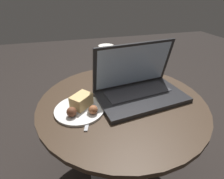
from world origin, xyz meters
TOP-DOWN VIEW (x-y plane):
  - ground_plane at (0.00, 0.00)m, footprint 6.00×6.00m
  - table at (0.00, 0.00)m, footprint 0.70×0.70m
  - laptop at (0.08, 0.01)m, footprint 0.39×0.26m
  - beer_glass at (-0.02, 0.19)m, footprint 0.07×0.07m
  - snack_plate at (-0.18, -0.03)m, footprint 0.19×0.19m
  - fork at (-0.14, -0.05)m, footprint 0.08×0.18m

SIDE VIEW (x-z plane):
  - ground_plane at x=0.00m, z-range 0.00..0.00m
  - table at x=0.00m, z-range 0.13..0.62m
  - fork at x=-0.14m, z-range 0.49..0.50m
  - snack_plate at x=-0.18m, z-range 0.48..0.54m
  - laptop at x=0.08m, z-range 0.43..0.65m
  - beer_glass at x=-0.02m, z-range 0.49..0.67m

